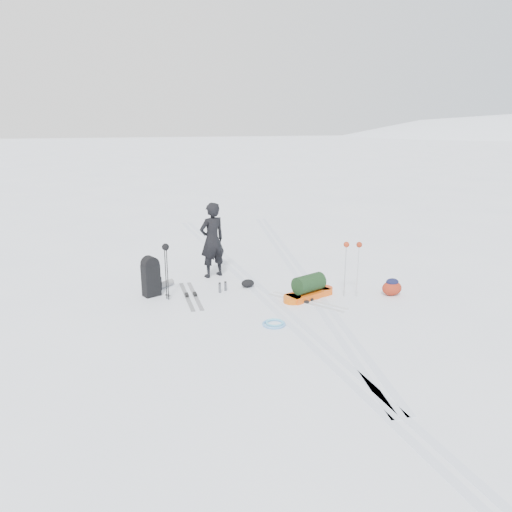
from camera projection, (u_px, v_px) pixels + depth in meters
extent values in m
plane|color=white|center=(268.00, 299.00, 11.22)|extent=(200.00, 200.00, 0.00)
ellipsoid|color=white|center=(483.00, 413.00, 138.03)|extent=(256.00, 192.00, 160.00)
cube|color=silver|center=(263.00, 300.00, 11.19)|extent=(1.40, 17.97, 0.01)
cube|color=silver|center=(273.00, 299.00, 11.25)|extent=(1.40, 17.97, 0.01)
cube|color=silver|center=(292.00, 269.00, 13.41)|extent=(2.09, 13.88, 0.01)
cube|color=silver|center=(301.00, 269.00, 13.47)|extent=(2.09, 13.88, 0.01)
imported|color=black|center=(212.00, 240.00, 12.59)|extent=(0.82, 0.69, 1.92)
cube|color=#E9550D|center=(308.00, 294.00, 11.32)|extent=(1.18, 0.85, 0.14)
cylinder|color=#DE3F0D|center=(324.00, 290.00, 11.62)|extent=(0.53, 0.53, 0.14)
cylinder|color=#D85B0C|center=(292.00, 299.00, 11.02)|extent=(0.53, 0.53, 0.14)
cylinder|color=black|center=(309.00, 283.00, 11.25)|extent=(0.83, 0.65, 0.40)
cube|color=black|center=(151.00, 280.00, 11.35)|extent=(0.44, 0.39, 0.74)
cylinder|color=black|center=(150.00, 264.00, 11.24)|extent=(0.43, 0.38, 0.36)
cube|color=black|center=(158.00, 283.00, 11.51)|extent=(0.15, 0.21, 0.32)
cylinder|color=gray|center=(163.00, 285.00, 11.95)|extent=(0.55, 0.49, 0.16)
cylinder|color=black|center=(166.00, 273.00, 11.09)|extent=(0.02, 0.02, 1.20)
cylinder|color=black|center=(168.00, 274.00, 11.03)|extent=(0.02, 0.02, 1.20)
torus|color=black|center=(167.00, 295.00, 11.23)|extent=(0.10, 0.10, 0.01)
torus|color=black|center=(169.00, 296.00, 11.17)|extent=(0.10, 0.10, 0.01)
sphere|color=black|center=(165.00, 247.00, 10.89)|extent=(0.16, 0.16, 0.16)
cylinder|color=#AAADB1|center=(345.00, 271.00, 11.24)|extent=(0.02, 0.02, 1.20)
cylinder|color=silver|center=(358.00, 271.00, 11.23)|extent=(0.02, 0.02, 1.20)
torus|color=silver|center=(344.00, 293.00, 11.38)|extent=(0.10, 0.10, 0.01)
torus|color=silver|center=(356.00, 293.00, 11.36)|extent=(0.10, 0.10, 0.01)
sphere|color=maroon|center=(346.00, 245.00, 11.07)|extent=(0.13, 0.13, 0.13)
sphere|color=maroon|center=(359.00, 245.00, 11.06)|extent=(0.13, 0.13, 0.13)
cube|color=#92949A|center=(195.00, 295.00, 11.43)|extent=(0.10, 1.91, 0.02)
cube|color=gray|center=(187.00, 296.00, 11.38)|extent=(0.10, 1.91, 0.02)
cube|color=black|center=(195.00, 294.00, 11.42)|extent=(0.08, 0.19, 0.05)
cube|color=black|center=(187.00, 295.00, 11.37)|extent=(0.08, 0.19, 0.05)
cube|color=#BBBEC2|center=(305.00, 303.00, 10.98)|extent=(1.26, 1.53, 0.02)
cube|color=silver|center=(309.00, 300.00, 11.13)|extent=(1.26, 1.53, 0.02)
cube|color=black|center=(305.00, 301.00, 10.97)|extent=(0.18, 0.19, 0.05)
cube|color=black|center=(309.00, 299.00, 11.12)|extent=(0.18, 0.19, 0.05)
torus|color=#60A5EB|center=(274.00, 324.00, 9.82)|extent=(0.54, 0.54, 0.05)
torus|color=#62CBF0|center=(275.00, 323.00, 9.85)|extent=(0.42, 0.42, 0.04)
ellipsoid|color=maroon|center=(392.00, 288.00, 11.44)|extent=(0.49, 0.38, 0.34)
ellipsoid|color=black|center=(392.00, 282.00, 11.40)|extent=(0.31, 0.26, 0.16)
cylinder|color=#585A60|center=(220.00, 288.00, 11.62)|extent=(0.07, 0.07, 0.22)
cylinder|color=#525459|center=(225.00, 287.00, 11.75)|extent=(0.07, 0.07, 0.20)
cylinder|color=black|center=(220.00, 283.00, 11.58)|extent=(0.06, 0.06, 0.03)
cylinder|color=black|center=(225.00, 282.00, 11.72)|extent=(0.06, 0.06, 0.03)
ellipsoid|color=black|center=(248.00, 283.00, 11.99)|extent=(0.37, 0.31, 0.20)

